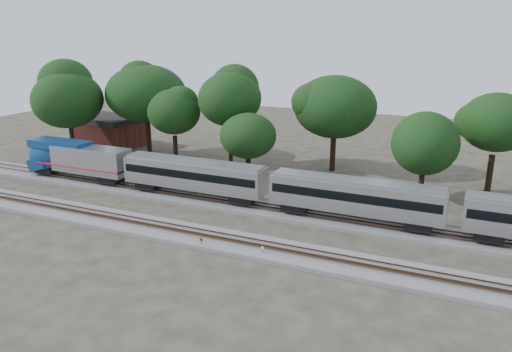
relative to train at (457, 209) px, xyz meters
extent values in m
plane|color=#383328|center=(-24.24, -6.00, -3.39)|extent=(160.00, 160.00, 0.00)
cube|color=slate|center=(-24.24, 0.00, -3.19)|extent=(160.00, 5.00, 0.40)
cube|color=brown|center=(-24.24, -0.72, -2.73)|extent=(160.00, 0.08, 0.15)
cube|color=brown|center=(-24.24, 0.72, -2.73)|extent=(160.00, 0.08, 0.15)
cube|color=slate|center=(-24.24, -10.00, -3.19)|extent=(160.00, 5.00, 0.40)
cube|color=brown|center=(-24.24, -10.72, -2.73)|extent=(160.00, 0.08, 0.15)
cube|color=brown|center=(-24.24, -9.28, -2.73)|extent=(160.00, 0.08, 0.15)
cube|color=#B9BBC0|center=(-46.42, 0.00, 0.08)|extent=(11.37, 3.22, 3.54)
ellipsoid|color=navy|center=(-54.57, 0.00, -0.19)|extent=(5.79, 3.35, 4.93)
cube|color=navy|center=(-51.68, 0.00, 1.74)|extent=(9.11, 3.15, 1.07)
cube|color=black|center=(-54.04, 0.00, 0.88)|extent=(0.48, 2.47, 1.40)
cube|color=#B41B2E|center=(-47.71, 0.00, -0.83)|extent=(13.94, 3.26, 0.19)
cube|color=black|center=(-54.41, 0.00, -2.17)|extent=(2.79, 2.36, 0.97)
cube|color=black|center=(-43.15, 0.00, -2.17)|extent=(2.79, 2.36, 0.97)
cube|color=#B9BBC0|center=(-30.29, 0.00, -0.08)|extent=(18.66, 3.22, 3.22)
cube|color=black|center=(-30.29, 0.00, 0.24)|extent=(18.01, 3.27, 0.97)
cube|color=gray|center=(-30.29, 0.00, 1.58)|extent=(18.23, 2.57, 0.38)
cube|color=black|center=(-37.04, 0.00, -2.17)|extent=(2.79, 2.36, 0.97)
cube|color=black|center=(-23.53, 0.00, -2.17)|extent=(2.79, 2.36, 0.97)
cube|color=#B9BBC0|center=(-10.19, 0.00, -0.08)|extent=(18.66, 3.22, 3.22)
cube|color=black|center=(-10.19, 0.00, 0.24)|extent=(18.01, 3.27, 0.97)
cube|color=gray|center=(-10.19, 0.00, 1.58)|extent=(18.23, 2.57, 0.38)
cube|color=black|center=(-16.94, 0.00, -2.17)|extent=(2.79, 2.36, 0.97)
cube|color=black|center=(-3.43, 0.00, -2.17)|extent=(2.79, 2.36, 0.97)
cube|color=black|center=(3.16, 0.00, -2.17)|extent=(2.79, 2.36, 0.97)
cylinder|color=#512D19|center=(-22.36, -12.02, -2.91)|extent=(0.06, 0.06, 0.96)
cylinder|color=#A5140B|center=(-22.36, -12.02, -2.48)|extent=(0.34, 0.05, 0.34)
cylinder|color=#512D19|center=(-16.18, -11.30, -2.92)|extent=(0.06, 0.06, 0.94)
cylinder|color=silver|center=(-16.18, -11.30, -2.50)|extent=(0.33, 0.07, 0.33)
cube|color=#512D19|center=(-18.73, -12.08, -3.24)|extent=(0.57, 0.44, 0.30)
cube|color=maroon|center=(-59.52, 19.20, -1.19)|extent=(11.91, 9.08, 4.39)
cube|color=black|center=(-59.52, 19.20, 1.50)|extent=(12.14, 9.31, 0.99)
cylinder|color=black|center=(-58.96, 9.69, -0.79)|extent=(0.70, 0.70, 5.19)
ellipsoid|color=black|center=(-58.96, 9.69, 6.24)|extent=(9.78, 9.78, 8.31)
cylinder|color=black|center=(-49.01, 16.76, -0.62)|extent=(0.70, 0.70, 5.54)
ellipsoid|color=black|center=(-49.01, 16.76, 6.91)|extent=(10.45, 10.45, 8.88)
cylinder|color=black|center=(-42.00, 13.99, -1.18)|extent=(0.70, 0.70, 4.41)
ellipsoid|color=black|center=(-42.00, 13.99, 4.81)|extent=(8.32, 8.32, 7.07)
cylinder|color=black|center=(-33.04, 15.54, -0.57)|extent=(0.70, 0.70, 5.64)
ellipsoid|color=black|center=(-33.04, 15.54, 7.09)|extent=(10.64, 10.64, 9.04)
cylinder|color=black|center=(-27.82, 10.63, -1.69)|extent=(0.70, 0.70, 3.40)
ellipsoid|color=black|center=(-27.82, 10.63, 2.93)|extent=(6.41, 6.41, 5.45)
cylinder|color=black|center=(-18.22, 19.91, -0.80)|extent=(0.70, 0.70, 5.18)
ellipsoid|color=black|center=(-18.22, 19.91, 6.23)|extent=(9.76, 9.76, 8.30)
cylinder|color=black|center=(-4.60, 11.68, -1.45)|extent=(0.70, 0.70, 3.88)
ellipsoid|color=black|center=(-4.60, 11.68, 3.81)|extent=(7.31, 7.31, 6.21)
cylinder|color=black|center=(3.14, 18.35, -0.91)|extent=(0.70, 0.70, 4.96)
ellipsoid|color=black|center=(3.14, 18.35, 5.83)|extent=(9.35, 9.35, 7.95)
camera|label=1|loc=(0.66, -50.61, 17.36)|focal=35.00mm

